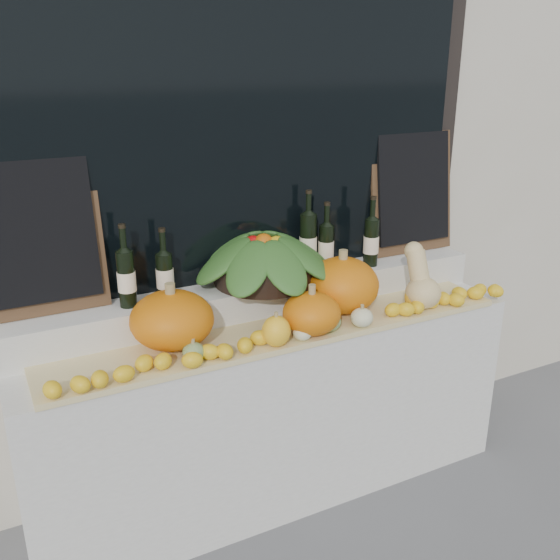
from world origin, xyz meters
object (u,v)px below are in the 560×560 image
object	(u,v)px
butternut_squash	(421,283)
produce_bowl	(264,258)
pumpkin_left	(172,320)
pumpkin_right	(342,285)
wine_bottle_tall	(308,242)

from	to	relation	value
butternut_squash	produce_bowl	distance (m)	0.75
pumpkin_left	pumpkin_right	size ratio (longest dim) A/B	1.01
produce_bowl	wine_bottle_tall	distance (m)	0.25
pumpkin_left	wine_bottle_tall	distance (m)	0.80
pumpkin_left	butternut_squash	size ratio (longest dim) A/B	1.14
wine_bottle_tall	pumpkin_left	bearing A→B (deg)	-163.60
pumpkin_left	butternut_squash	world-z (taller)	butternut_squash
pumpkin_left	produce_bowl	size ratio (longest dim) A/B	0.48
pumpkin_right	butternut_squash	bearing A→B (deg)	-18.24
pumpkin_left	butternut_squash	bearing A→B (deg)	-5.94
pumpkin_right	butternut_squash	distance (m)	0.38
pumpkin_left	pumpkin_right	xyz separation A→B (m)	(0.81, -0.00, 0.01)
pumpkin_right	pumpkin_left	bearing A→B (deg)	179.79
pumpkin_left	pumpkin_right	bearing A→B (deg)	-0.21
produce_bowl	wine_bottle_tall	size ratio (longest dim) A/B	1.77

